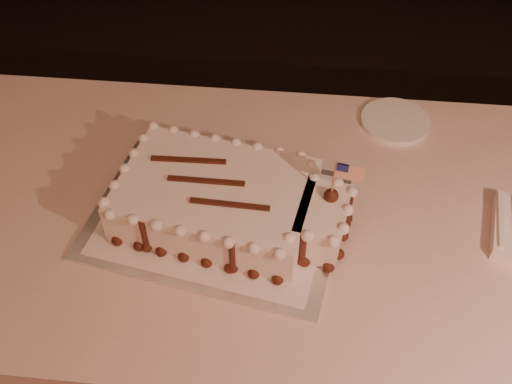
# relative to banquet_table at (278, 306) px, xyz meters

# --- Properties ---
(room_shell) EXTENTS (6.10, 8.10, 2.90)m
(room_shell) POSITION_rel_banquet_table_xyz_m (0.00, -0.60, 1.02)
(room_shell) COLOR black
(room_shell) RESTS_ON ground
(banquet_table) EXTENTS (2.40, 0.80, 0.75)m
(banquet_table) POSITION_rel_banquet_table_xyz_m (0.00, 0.00, 0.00)
(banquet_table) COLOR beige
(banquet_table) RESTS_ON ground
(cake_board) EXTENTS (0.56, 0.46, 0.01)m
(cake_board) POSITION_rel_banquet_table_xyz_m (-0.13, -0.03, 0.38)
(cake_board) COLOR silver
(cake_board) RESTS_ON banquet_table
(doily) EXTENTS (0.50, 0.41, 0.00)m
(doily) POSITION_rel_banquet_table_xyz_m (-0.13, -0.03, 0.38)
(doily) COLOR white
(doily) RESTS_ON cake_board
(sheet_cake) EXTENTS (0.49, 0.33, 0.19)m
(sheet_cake) POSITION_rel_banquet_table_xyz_m (-0.11, -0.03, 0.43)
(sheet_cake) COLOR white
(sheet_cake) RESTS_ON doily
(side_plate) EXTENTS (0.16, 0.16, 0.01)m
(side_plate) POSITION_rel_banquet_table_xyz_m (0.25, 0.31, 0.38)
(side_plate) COLOR white
(side_plate) RESTS_ON banquet_table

